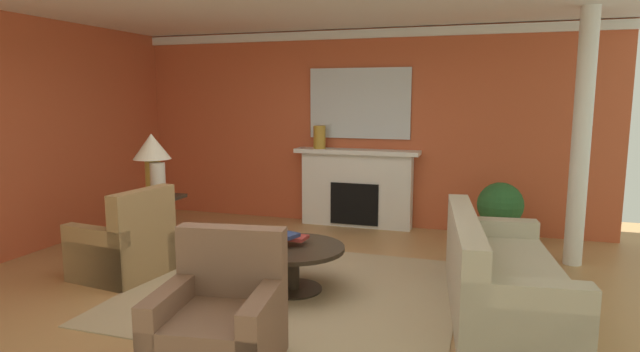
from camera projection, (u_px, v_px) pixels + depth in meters
name	position (u px, v px, depth m)	size (l,w,h in m)	color
ground_plane	(273.00, 292.00, 5.11)	(8.57, 8.57, 0.00)	tan
wall_fireplace	(352.00, 128.00, 7.74)	(7.19, 0.12, 2.83)	#C65633
wall_window	(18.00, 136.00, 6.20)	(0.12, 6.54, 2.83)	#C65633
crown_moulding	(352.00, 34.00, 7.46)	(7.19, 0.08, 0.12)	white
area_rug	(293.00, 290.00, 5.15)	(3.10, 2.75, 0.01)	tan
fireplace	(357.00, 190.00, 7.64)	(1.80, 0.35, 1.13)	white
mantel_mirror	(359.00, 103.00, 7.56)	(1.48, 0.04, 1.01)	silver
sofa	(499.00, 279.00, 4.61)	(1.15, 2.19, 0.85)	#BCB299
armchair_near_window	(124.00, 248.00, 5.52)	(0.89, 0.89, 0.95)	#9E7A4C
armchair_facing_fireplace	(220.00, 327.00, 3.64)	(0.91, 0.91, 0.95)	brown
coffee_table	(293.00, 258.00, 5.10)	(1.00, 1.00, 0.45)	#2D2319
side_table	(155.00, 221.00, 6.32)	(0.56, 0.56, 0.70)	#2D2319
table_lamp	(152.00, 153.00, 6.20)	(0.44, 0.44, 0.75)	#B28E38
vase_on_side_table	(158.00, 181.00, 6.09)	(0.17, 0.17, 0.42)	beige
vase_mantel_left	(319.00, 137.00, 7.64)	(0.18, 0.18, 0.33)	#B7892D
book_red_cover	(273.00, 245.00, 5.03)	(0.20, 0.20, 0.05)	maroon
book_art_folio	(296.00, 238.00, 5.14)	(0.20, 0.19, 0.03)	maroon
book_small_novel	(287.00, 235.00, 5.09)	(0.18, 0.19, 0.04)	navy
potted_plant	(500.00, 210.00, 6.52)	(0.56, 0.56, 0.83)	#BCB29E
column_white	(581.00, 140.00, 5.76)	(0.20, 0.20, 2.83)	white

